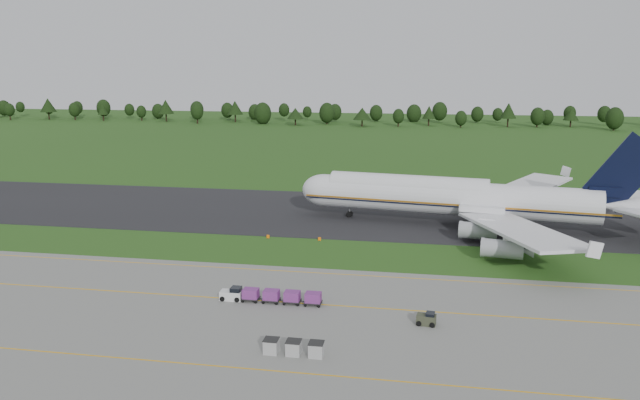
% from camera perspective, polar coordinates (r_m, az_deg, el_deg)
% --- Properties ---
extents(ground, '(600.00, 600.00, 0.00)m').
position_cam_1_polar(ground, '(100.88, -0.01, -4.85)').
color(ground, '#224916').
rests_on(ground, ground).
extents(apron, '(300.00, 52.00, 0.06)m').
position_cam_1_polar(apron, '(69.78, -4.91, -12.92)').
color(apron, slate).
rests_on(apron, ground).
extents(taxiway, '(300.00, 40.00, 0.08)m').
position_cam_1_polar(taxiway, '(127.59, 2.13, -1.19)').
color(taxiway, black).
rests_on(taxiway, ground).
extents(apron_markings, '(300.00, 30.20, 0.01)m').
position_cam_1_polar(apron_markings, '(75.98, -3.55, -10.70)').
color(apron_markings, '#E0A00D').
rests_on(apron_markings, apron).
extents(tree_line, '(522.32, 22.90, 11.74)m').
position_cam_1_polar(tree_line, '(316.25, 7.22, 7.90)').
color(tree_line, black).
rests_on(tree_line, ground).
extents(aircraft, '(66.79, 64.22, 18.68)m').
position_cam_1_polar(aircraft, '(119.54, 12.78, 0.19)').
color(aircraft, silver).
rests_on(aircraft, ground).
extents(baggage_train, '(13.21, 1.69, 1.62)m').
position_cam_1_polar(baggage_train, '(80.47, -4.69, -8.72)').
color(baggage_train, silver).
rests_on(baggage_train, apron).
extents(utility_cart, '(2.34, 1.57, 1.21)m').
position_cam_1_polar(utility_cart, '(74.80, 9.69, -10.75)').
color(utility_cart, '#343827').
rests_on(utility_cart, apron).
extents(uld_row, '(6.36, 1.56, 1.54)m').
position_cam_1_polar(uld_row, '(66.77, -2.43, -13.33)').
color(uld_row, '#9B9B9B').
rests_on(uld_row, apron).
extents(edge_markers, '(9.64, 0.30, 0.60)m').
position_cam_1_polar(edge_markers, '(108.49, -2.43, -3.48)').
color(edge_markers, orange).
rests_on(edge_markers, ground).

